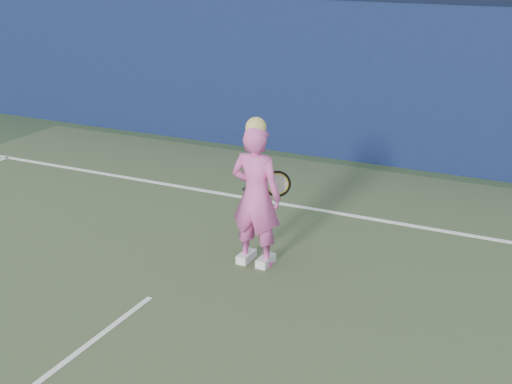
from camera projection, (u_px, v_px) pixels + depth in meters
The scene contains 5 objects.
ground at pixel (86, 347), 6.24m from camera, with size 80.00×80.00×0.00m, color #33462B.
backstop_wall at pixel (341, 80), 11.32m from camera, with size 24.00×0.40×2.50m, color #0C1B39.
player at pixel (256, 196), 7.59m from camera, with size 0.58×0.39×1.65m.
racket at pixel (275, 184), 7.99m from camera, with size 0.58×0.17×0.31m.
court_lines at pixel (61, 365), 5.96m from camera, with size 11.00×12.04×0.01m.
Camera 1 is at (3.72, -4.22, 3.38)m, focal length 50.00 mm.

